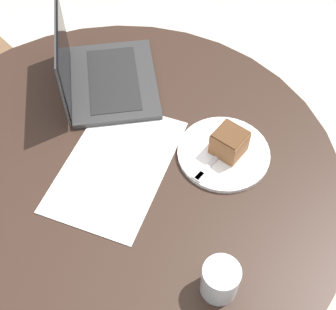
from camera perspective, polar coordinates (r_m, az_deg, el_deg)
name	(u,v)px	position (r m, az deg, el deg)	size (l,w,h in m)	color
ground_plane	(130,283)	(1.84, -4.64, -15.33)	(12.00, 12.00, 0.00)	#B7AD9E
dining_table	(116,200)	(1.29, -6.41, -5.52)	(1.17, 1.17, 0.74)	black
paper_document	(116,165)	(1.20, -6.32, -1.23)	(0.46, 0.38, 0.00)	white
plate	(223,153)	(1.22, 6.78, 0.22)	(0.24, 0.24, 0.01)	white
cake_slice	(229,142)	(1.19, 7.48, 1.54)	(0.08, 0.08, 0.07)	brown
fork	(212,162)	(1.18, 5.33, -0.90)	(0.17, 0.03, 0.00)	silver
water_glass	(220,280)	(1.00, 6.37, -14.91)	(0.08, 0.08, 0.09)	silver
laptop	(102,75)	(1.36, -8.08, 9.58)	(0.40, 0.41, 0.22)	#2D2D2D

